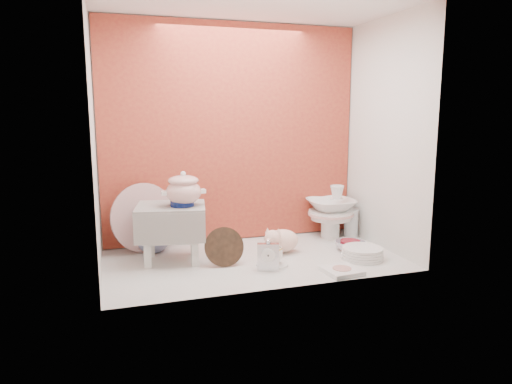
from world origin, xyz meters
The scene contains 17 objects.
ground centered at (0.00, 0.00, 0.00)m, with size 1.80×1.80×0.00m, color silver.
niche_shell centered at (0.00, 0.18, 0.93)m, with size 1.86×1.03×1.53m.
step_stool centered at (-0.48, 0.13, 0.17)m, with size 0.41×0.35×0.35m, color silver, non-canonical shape.
soup_tureen centered at (-0.41, 0.09, 0.45)m, with size 0.25×0.25×0.21m, color white, non-canonical shape.
cobalt_bowl centered at (-0.42, 0.09, 0.37)m, with size 0.14×0.14×0.05m, color #0A164C.
floral_platter centered at (-0.62, 0.39, 0.22)m, with size 0.45×0.09×0.45m, color silver, non-canonical shape.
blue_white_vase centered at (-0.58, 0.37, 0.12)m, with size 0.23×0.23×0.24m, color white.
lacquer_tray centered at (-0.20, -0.05, 0.11)m, with size 0.24×0.09×0.23m, color black, non-canonical shape.
mantel_clock centered at (0.02, -0.22, 0.09)m, with size 0.12×0.04×0.18m, color silver.
plush_pig centered at (0.22, 0.08, 0.08)m, with size 0.28×0.19×0.16m, color beige.
teacup_saucer centered at (0.07, -0.14, 0.01)m, with size 0.19×0.19×0.01m, color white.
gold_rim_teacup centered at (0.07, -0.14, 0.06)m, with size 0.13×0.13×0.10m, color white.
lattice_dish centered at (0.40, -0.39, 0.01)m, with size 0.19×0.19×0.03m, color white.
dinner_plate_stack centered at (0.65, -0.19, 0.04)m, with size 0.26×0.26×0.07m, color white.
crystal_bowl centered at (0.66, -0.01, 0.03)m, with size 0.20×0.20×0.06m, color silver.
clear_glass_vase centered at (0.84, 0.30, 0.10)m, with size 0.10×0.10×0.20m, color silver.
porcelain_tower centered at (0.68, 0.32, 0.19)m, with size 0.33×0.33×0.38m, color white, non-canonical shape.
Camera 1 is at (-0.84, -2.66, 0.92)m, focal length 32.97 mm.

